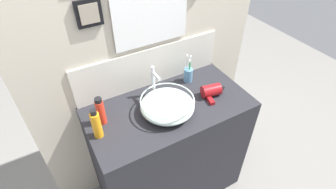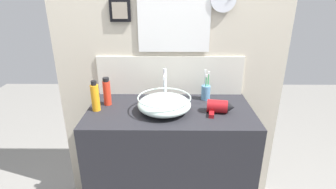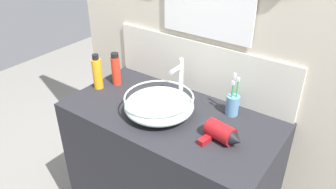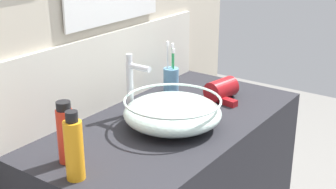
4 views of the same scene
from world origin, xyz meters
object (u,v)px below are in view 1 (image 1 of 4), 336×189
glass_bowl_sink (167,105)px  hair_drier (213,90)px  soap_dispenser (96,124)px  shampoo_bottle (101,111)px  faucet (154,80)px  toothbrush_cup (188,74)px

glass_bowl_sink → hair_drier: 0.34m
soap_dispenser → glass_bowl_sink: bearing=-2.5°
soap_dispenser → shampoo_bottle: bearing=59.3°
faucet → hair_drier: size_ratio=1.27×
hair_drier → faucet: bearing=151.8°
faucet → soap_dispenser: (-0.42, -0.15, -0.04)m
soap_dispenser → shampoo_bottle: soap_dispenser is taller
faucet → shampoo_bottle: 0.38m
shampoo_bottle → glass_bowl_sink: bearing=-16.0°
toothbrush_cup → glass_bowl_sink: bearing=-144.0°
hair_drier → soap_dispenser: size_ratio=0.90×
toothbrush_cup → soap_dispenser: 0.73m
glass_bowl_sink → shampoo_bottle: shampoo_bottle is taller
toothbrush_cup → soap_dispenser: size_ratio=1.07×
hair_drier → shampoo_bottle: size_ratio=0.95×
faucet → soap_dispenser: bearing=-160.2°
shampoo_bottle → faucet: bearing=9.9°
glass_bowl_sink → faucet: bearing=90.0°
faucet → hair_drier: (0.34, -0.18, -0.09)m
hair_drier → shampoo_bottle: bearing=170.8°
glass_bowl_sink → soap_dispenser: size_ratio=1.68×
glass_bowl_sink → shampoo_bottle: bearing=164.0°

